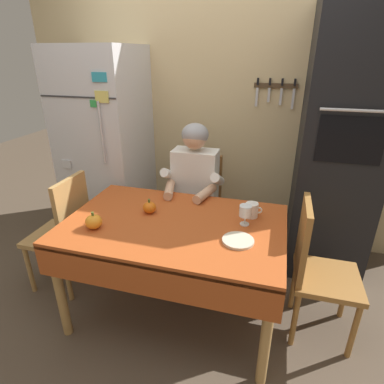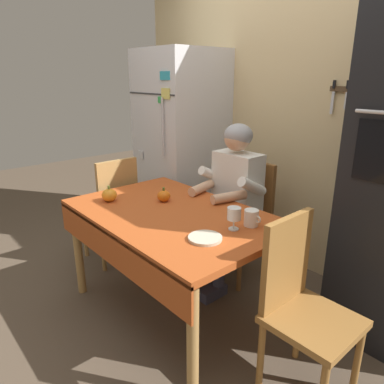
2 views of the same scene
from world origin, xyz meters
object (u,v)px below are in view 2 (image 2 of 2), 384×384
(refrigerator, at_px, (182,148))
(dining_table, at_px, (170,225))
(coffee_mug, at_px, (251,218))
(wine_glass, at_px, (234,214))
(pumpkin_medium, at_px, (109,195))
(chair_right_side, at_px, (301,300))
(serving_tray, at_px, (205,238))
(pumpkin_large, at_px, (164,196))
(chair_behind_person, at_px, (246,214))
(seated_person, at_px, (231,192))
(chair_left_side, at_px, (113,206))

(refrigerator, bearing_deg, dining_table, -42.91)
(coffee_mug, height_order, wine_glass, wine_glass)
(dining_table, distance_m, pumpkin_medium, 0.50)
(chair_right_side, distance_m, wine_glass, 0.56)
(wine_glass, xyz_separation_m, serving_tray, (-0.01, -0.21, -0.08))
(serving_tray, bearing_deg, dining_table, 167.65)
(chair_right_side, bearing_deg, pumpkin_large, -179.18)
(chair_behind_person, height_order, pumpkin_large, chair_behind_person)
(refrigerator, relative_size, seated_person, 1.45)
(refrigerator, distance_m, chair_left_side, 0.89)
(chair_right_side, height_order, serving_tray, chair_right_side)
(chair_left_side, bearing_deg, chair_right_side, 1.16)
(seated_person, distance_m, chair_right_side, 1.08)
(chair_left_side, bearing_deg, chair_behind_person, 39.40)
(chair_behind_person, xyz_separation_m, chair_left_side, (-0.87, -0.71, 0.00))
(serving_tray, bearing_deg, refrigerator, 144.67)
(chair_left_side, relative_size, coffee_mug, 8.34)
(pumpkin_medium, bearing_deg, wine_glass, 18.44)
(dining_table, bearing_deg, wine_glass, 14.90)
(chair_right_side, bearing_deg, chair_behind_person, 144.22)
(refrigerator, xyz_separation_m, pumpkin_medium, (0.50, -1.06, -0.12))
(refrigerator, xyz_separation_m, wine_glass, (1.39, -0.77, -0.07))
(chair_left_side, relative_size, wine_glass, 7.02)
(pumpkin_large, bearing_deg, coffee_mug, 11.09)
(chair_behind_person, distance_m, serving_tray, 1.03)
(chair_left_side, distance_m, pumpkin_large, 0.75)
(coffee_mug, bearing_deg, serving_tray, -97.32)
(refrigerator, relative_size, serving_tray, 9.80)
(coffee_mug, xyz_separation_m, wine_glass, (-0.03, -0.12, 0.04))
(chair_left_side, bearing_deg, seated_person, 31.10)
(chair_left_side, height_order, coffee_mug, chair_left_side)
(dining_table, height_order, chair_behind_person, chair_behind_person)
(seated_person, relative_size, wine_glass, 9.40)
(seated_person, distance_m, pumpkin_medium, 0.89)
(coffee_mug, distance_m, wine_glass, 0.13)
(chair_right_side, bearing_deg, refrigerator, 157.54)
(chair_right_side, bearing_deg, serving_tray, -155.82)
(pumpkin_large, distance_m, pumpkin_medium, 0.38)
(chair_right_side, relative_size, pumpkin_large, 9.23)
(serving_tray, bearing_deg, pumpkin_medium, -174.41)
(chair_left_side, height_order, wine_glass, chair_left_side)
(dining_table, bearing_deg, refrigerator, 137.09)
(dining_table, xyz_separation_m, wine_glass, (0.44, 0.12, 0.18))
(seated_person, xyz_separation_m, wine_glass, (0.47, -0.49, 0.09))
(wine_glass, bearing_deg, chair_behind_person, 125.09)
(wine_glass, bearing_deg, pumpkin_medium, -161.56)
(dining_table, distance_m, serving_tray, 0.45)
(seated_person, bearing_deg, pumpkin_large, -108.23)
(seated_person, height_order, serving_tray, seated_person)
(pumpkin_large, bearing_deg, chair_right_side, 0.82)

